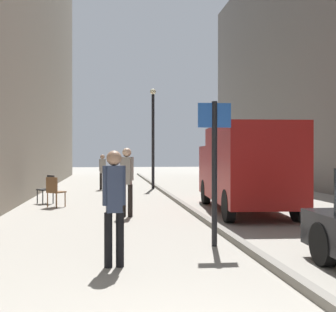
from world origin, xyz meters
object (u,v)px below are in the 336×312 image
street_sign_post (214,160)px  cafe_chair_by_doorway (48,187)px  pedestrian_mid_block (127,177)px  pedestrian_far_crossing (114,200)px  pedestrian_main_foreground (102,169)px  cafe_chair_near_window (54,190)px  lamp_post (153,132)px  delivery_van (245,166)px

street_sign_post → cafe_chair_by_doorway: size_ratio=2.77×
pedestrian_mid_block → cafe_chair_by_doorway: bearing=142.1°
pedestrian_far_crossing → pedestrian_main_foreground: bearing=85.0°
cafe_chair_near_window → cafe_chair_by_doorway: size_ratio=1.00×
street_sign_post → lamp_post: (0.21, 12.75, 1.18)m
pedestrian_mid_block → cafe_chair_near_window: size_ratio=1.93×
pedestrian_mid_block → street_sign_post: street_sign_post is taller
street_sign_post → cafe_chair_near_window: (-3.55, 6.10, -1.00)m
lamp_post → cafe_chair_by_doorway: lamp_post is taller
pedestrian_mid_block → cafe_chair_near_window: pedestrian_mid_block is taller
pedestrian_mid_block → street_sign_post: (1.41, -3.80, 0.50)m
delivery_van → lamp_post: size_ratio=1.16×
street_sign_post → pedestrian_far_crossing: bearing=35.8°
pedestrian_mid_block → delivery_van: (3.41, 0.55, 0.26)m
lamp_post → cafe_chair_near_window: lamp_post is taller
pedestrian_mid_block → lamp_post: (1.62, 8.95, 1.67)m
lamp_post → delivery_van: bearing=-77.9°
lamp_post → cafe_chair_by_doorway: bearing=-126.8°
pedestrian_mid_block → pedestrian_far_crossing: bearing=-78.4°
pedestrian_main_foreground → pedestrian_mid_block: size_ratio=0.90×
street_sign_post → lamp_post: 12.80m
pedestrian_main_foreground → cafe_chair_near_window: 6.61m
pedestrian_main_foreground → pedestrian_far_crossing: (0.36, -13.75, 0.04)m
delivery_van → cafe_chair_by_doorway: (-5.91, 2.89, -0.76)m
lamp_post → street_sign_post: bearing=-90.9°
pedestrian_far_crossing → delivery_van: bearing=49.0°
pedestrian_far_crossing → delivery_van: size_ratio=0.31×
pedestrian_mid_block → cafe_chair_by_doorway: pedestrian_mid_block is taller
pedestrian_far_crossing → lamp_post: 14.20m
street_sign_post → cafe_chair_by_doorway: (-3.91, 7.24, -1.00)m
pedestrian_main_foreground → street_sign_post: (2.17, -12.55, 0.60)m
pedestrian_mid_block → lamp_post: bearing=95.9°
pedestrian_mid_block → pedestrian_far_crossing: pedestrian_mid_block is taller
delivery_van → cafe_chair_by_doorway: bearing=158.6°
pedestrian_mid_block → cafe_chair_near_window: 3.18m
pedestrian_main_foreground → pedestrian_mid_block: bearing=113.7°
street_sign_post → cafe_chair_by_doorway: bearing=-59.4°
street_sign_post → cafe_chair_by_doorway: street_sign_post is taller
delivery_van → street_sign_post: size_ratio=2.13×
cafe_chair_near_window → street_sign_post: bearing=-23.0°
cafe_chair_near_window → cafe_chair_by_doorway: 1.20m
pedestrian_main_foreground → lamp_post: 2.98m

